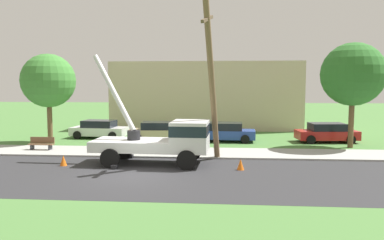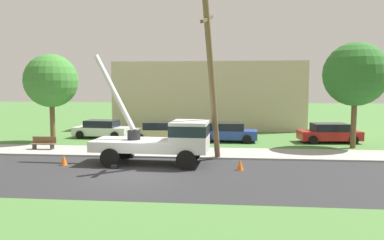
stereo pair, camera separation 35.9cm
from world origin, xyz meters
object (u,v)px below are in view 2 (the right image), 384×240
at_px(parked_sedan_white, 102,129).
at_px(roadside_tree_near, 51,81).
at_px(traffic_cone_behind, 64,160).
at_px(parked_sedan_tan, 160,131).
at_px(park_bench, 44,143).
at_px(parked_sedan_red, 329,133).
at_px(traffic_cone_ahead, 240,165).
at_px(utility_truck, 166,138).
at_px(roadside_tree_far, 355,75).
at_px(parked_sedan_blue, 227,132).
at_px(leaning_utility_pole, 212,81).

relative_size(parked_sedan_white, roadside_tree_near, 0.70).
distance_m(traffic_cone_behind, parked_sedan_tan, 10.07).
relative_size(parked_sedan_white, park_bench, 2.84).
relative_size(parked_sedan_white, parked_sedan_red, 1.00).
bearing_deg(parked_sedan_tan, park_bench, -142.17).
bearing_deg(traffic_cone_ahead, roadside_tree_near, 149.70).
xyz_separation_m(traffic_cone_behind, park_bench, (-3.25, 4.23, 0.18)).
xyz_separation_m(parked_sedan_white, parked_sedan_red, (17.58, -0.82, 0.00)).
bearing_deg(parked_sedan_red, utility_truck, -140.70).
bearing_deg(parked_sedan_tan, parked_sedan_red, 0.71).
relative_size(traffic_cone_ahead, parked_sedan_red, 0.12).
height_order(utility_truck, park_bench, utility_truck).
bearing_deg(traffic_cone_behind, utility_truck, 8.70).
bearing_deg(park_bench, parked_sedan_red, 15.52).
bearing_deg(roadside_tree_far, utility_truck, -151.30).
relative_size(utility_truck, park_bench, 4.22).
bearing_deg(traffic_cone_behind, parked_sedan_blue, 47.47).
distance_m(parked_sedan_white, roadside_tree_near, 5.47).
height_order(traffic_cone_ahead, traffic_cone_behind, same).
bearing_deg(park_bench, utility_truck, -21.53).
distance_m(parked_sedan_red, park_bench, 20.08).
bearing_deg(parked_sedan_white, leaning_utility_pole, -44.30).
bearing_deg(leaning_utility_pole, roadside_tree_near, 152.46).
bearing_deg(leaning_utility_pole, parked_sedan_blue, 84.07).
height_order(leaning_utility_pole, parked_sedan_red, leaning_utility_pole).
height_order(leaning_utility_pole, traffic_cone_ahead, leaning_utility_pole).
xyz_separation_m(leaning_utility_pole, park_bench, (-11.02, 2.83, -4.01)).
bearing_deg(parked_sedan_red, roadside_tree_far, -68.22).
bearing_deg(roadside_tree_far, parked_sedan_blue, 165.63).
relative_size(traffic_cone_ahead, parked_sedan_white, 0.12).
relative_size(utility_truck, parked_sedan_tan, 1.50).
height_order(roadside_tree_near, roadside_tree_far, roadside_tree_far).
relative_size(parked_sedan_tan, parked_sedan_red, 0.99).
bearing_deg(traffic_cone_ahead, park_bench, 160.36).
xyz_separation_m(leaning_utility_pole, parked_sedan_red, (8.32, 8.21, -3.76)).
height_order(parked_sedan_white, roadside_tree_near, roadside_tree_near).
bearing_deg(parked_sedan_blue, leaning_utility_pole, -95.93).
distance_m(leaning_utility_pole, parked_sedan_white, 13.46).
xyz_separation_m(utility_truck, traffic_cone_ahead, (3.92, -1.07, -1.13)).
xyz_separation_m(parked_sedan_blue, roadside_tree_far, (8.45, -2.16, 4.23)).
xyz_separation_m(parked_sedan_white, roadside_tree_far, (18.53, -3.21, 4.23)).
height_order(leaning_utility_pole, roadside_tree_near, leaning_utility_pole).
bearing_deg(parked_sedan_blue, roadside_tree_far, -14.37).
height_order(traffic_cone_ahead, roadside_tree_near, roadside_tree_near).
relative_size(leaning_utility_pole, roadside_tree_far, 1.23).
bearing_deg(parked_sedan_white, parked_sedan_blue, -5.91).
xyz_separation_m(utility_truck, parked_sedan_white, (-6.85, 9.60, -0.70)).
height_order(traffic_cone_ahead, parked_sedan_blue, parked_sedan_blue).
bearing_deg(parked_sedan_white, parked_sedan_tan, -11.21).
height_order(parked_sedan_white, parked_sedan_tan, same).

